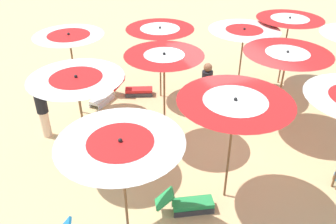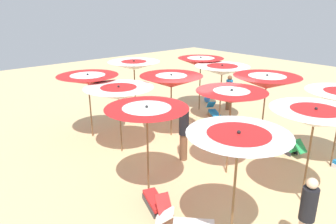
{
  "view_description": "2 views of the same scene",
  "coord_description": "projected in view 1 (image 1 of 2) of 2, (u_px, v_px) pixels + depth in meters",
  "views": [
    {
      "loc": [
        4.3,
        6.62,
        5.65
      ],
      "look_at": [
        1.49,
        -0.51,
        0.86
      ],
      "focal_mm": 37.16,
      "sensor_mm": 36.0,
      "label": 1
    },
    {
      "loc": [
        6.54,
        -7.12,
        4.65
      ],
      "look_at": [
        -1.25,
        -0.35,
        1.08
      ],
      "focal_mm": 33.5,
      "sensor_mm": 36.0,
      "label": 2
    }
  ],
  "objects": [
    {
      "name": "lounger_3",
      "position": [
        135.0,
        89.0,
        11.46
      ],
      "size": [
        1.31,
        0.73,
        0.67
      ],
      "rotation": [
        0.0,
        0.0,
        9.09
      ],
      "color": "#333338",
      "rests_on": "ground"
    },
    {
      "name": "beach_umbrella_3",
      "position": [
        70.0,
        41.0,
        9.46
      ],
      "size": [
        1.91,
        1.91,
        2.52
      ],
      "color": "brown",
      "rests_on": "ground"
    },
    {
      "name": "beach_umbrella_2",
      "position": [
        160.0,
        33.0,
        10.4
      ],
      "size": [
        2.05,
        2.05,
        2.36
      ],
      "color": "brown",
      "rests_on": "ground"
    },
    {
      "name": "beach_umbrella_6",
      "position": [
        164.0,
        61.0,
        8.29
      ],
      "size": [
        1.92,
        1.92,
        2.52
      ],
      "color": "brown",
      "rests_on": "ground"
    },
    {
      "name": "beach_umbrella_0",
      "position": [
        289.0,
        23.0,
        11.21
      ],
      "size": [
        2.14,
        2.14,
        2.37
      ],
      "color": "brown",
      "rests_on": "ground"
    },
    {
      "name": "beach_umbrella_5",
      "position": [
        286.0,
        60.0,
        8.9
      ],
      "size": [
        2.24,
        2.24,
        2.33
      ],
      "color": "brown",
      "rests_on": "ground"
    },
    {
      "name": "beach_umbrella_7",
      "position": [
        77.0,
        86.0,
        7.42
      ],
      "size": [
        2.04,
        2.04,
        2.46
      ],
      "color": "brown",
      "rests_on": "ground"
    },
    {
      "name": "ground",
      "position": [
        225.0,
        138.0,
        9.57
      ],
      "size": [
        37.37,
        37.37,
        0.04
      ],
      "primitive_type": "cube",
      "color": "#D1B57F"
    },
    {
      "name": "beach_umbrella_11",
      "position": [
        121.0,
        151.0,
        5.64
      ],
      "size": [
        2.1,
        2.1,
        2.38
      ],
      "color": "brown",
      "rests_on": "ground"
    },
    {
      "name": "lounger_0",
      "position": [
        188.0,
        203.0,
        7.24
      ],
      "size": [
        1.26,
        0.61,
        0.6
      ],
      "rotation": [
        0.0,
        0.0,
        2.91
      ],
      "color": "#333338",
      "rests_on": "ground"
    },
    {
      "name": "lounger_1",
      "position": [
        103.0,
        96.0,
        11.12
      ],
      "size": [
        1.17,
        1.13,
        0.53
      ],
      "rotation": [
        0.0,
        0.0,
        7.04
      ],
      "color": "silver",
      "rests_on": "ground"
    },
    {
      "name": "beachgoer_2",
      "position": [
        206.0,
        92.0,
        9.73
      ],
      "size": [
        0.3,
        0.3,
        1.84
      ],
      "rotation": [
        0.0,
        0.0,
        6.23
      ],
      "color": "brown",
      "rests_on": "ground"
    },
    {
      "name": "beachgoer_0",
      "position": [
        42.0,
        109.0,
        9.17
      ],
      "size": [
        0.3,
        0.3,
        1.66
      ],
      "rotation": [
        0.0,
        0.0,
        4.09
      ],
      "color": "beige",
      "rests_on": "ground"
    },
    {
      "name": "beach_umbrella_1",
      "position": [
        244.0,
        36.0,
        10.64
      ],
      "size": [
        2.19,
        2.19,
        2.26
      ],
      "color": "brown",
      "rests_on": "ground"
    },
    {
      "name": "beach_umbrella_10",
      "position": [
        234.0,
        110.0,
        6.54
      ],
      "size": [
        2.2,
        2.2,
        2.49
      ],
      "color": "brown",
      "rests_on": "ground"
    }
  ]
}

